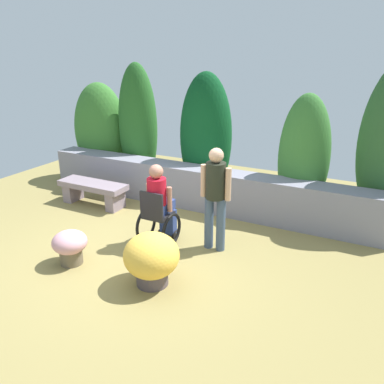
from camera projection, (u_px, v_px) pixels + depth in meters
ground_plane at (143, 251)px, 6.10m from camera, size 10.21×10.21×0.00m
stone_retaining_wall at (200, 188)px, 7.66m from camera, size 6.91×0.51×0.81m
hedge_backdrop at (224, 138)px, 7.80m from camera, size 7.63×1.01×2.94m
stone_bench at (93, 190)px, 7.82m from camera, size 1.44×0.47×0.47m
person_in_wheelchair at (159, 207)px, 6.18m from camera, size 0.53×0.66×1.33m
person_standing_companion at (215, 193)px, 5.88m from camera, size 0.49×0.30×1.62m
flower_pot_purple_near at (152, 258)px, 5.14m from camera, size 0.74×0.74×0.73m
flower_pot_terracotta_by_wall at (70, 245)px, 5.67m from camera, size 0.51×0.51×0.51m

